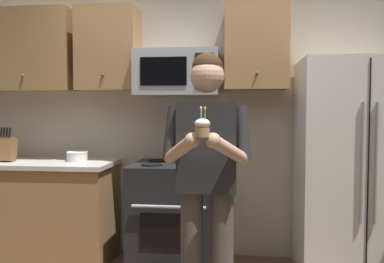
{
  "coord_description": "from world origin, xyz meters",
  "views": [
    {
      "loc": [
        0.41,
        -2.14,
        1.39
      ],
      "look_at": [
        0.1,
        0.48,
        1.25
      ],
      "focal_mm": 38.03,
      "sensor_mm": 36.0,
      "label": 1
    }
  ],
  "objects_px": {
    "refrigerator": "(354,169)",
    "person": "(207,171)",
    "bowl_large_white": "(77,156)",
    "microwave": "(177,73)",
    "cupcake": "(202,127)",
    "oven_range": "(176,215)",
    "knife_block": "(6,149)"
  },
  "relations": [
    {
      "from": "refrigerator",
      "to": "person",
      "type": "bearing_deg",
      "value": -143.65
    },
    {
      "from": "bowl_large_white",
      "to": "refrigerator",
      "type": "bearing_deg",
      "value": -2.2
    },
    {
      "from": "microwave",
      "to": "refrigerator",
      "type": "relative_size",
      "value": 0.41
    },
    {
      "from": "bowl_large_white",
      "to": "cupcake",
      "type": "bearing_deg",
      "value": -44.99
    },
    {
      "from": "oven_range",
      "to": "cupcake",
      "type": "relative_size",
      "value": 5.36
    },
    {
      "from": "oven_range",
      "to": "refrigerator",
      "type": "bearing_deg",
      "value": -1.5
    },
    {
      "from": "oven_range",
      "to": "refrigerator",
      "type": "height_order",
      "value": "refrigerator"
    },
    {
      "from": "microwave",
      "to": "refrigerator",
      "type": "distance_m",
      "value": 1.72
    },
    {
      "from": "cupcake",
      "to": "knife_block",
      "type": "bearing_deg",
      "value": 148.22
    },
    {
      "from": "refrigerator",
      "to": "cupcake",
      "type": "relative_size",
      "value": 10.35
    },
    {
      "from": "microwave",
      "to": "refrigerator",
      "type": "height_order",
      "value": "microwave"
    },
    {
      "from": "oven_range",
      "to": "person",
      "type": "relative_size",
      "value": 0.53
    },
    {
      "from": "oven_range",
      "to": "cupcake",
      "type": "bearing_deg",
      "value": -74.04
    },
    {
      "from": "oven_range",
      "to": "person",
      "type": "bearing_deg",
      "value": -68.59
    },
    {
      "from": "knife_block",
      "to": "bowl_large_white",
      "type": "bearing_deg",
      "value": 7.37
    },
    {
      "from": "person",
      "to": "refrigerator",
      "type": "bearing_deg",
      "value": 36.35
    },
    {
      "from": "oven_range",
      "to": "cupcake",
      "type": "height_order",
      "value": "cupcake"
    },
    {
      "from": "knife_block",
      "to": "cupcake",
      "type": "distance_m",
      "value": 2.27
    },
    {
      "from": "microwave",
      "to": "knife_block",
      "type": "distance_m",
      "value": 1.72
    },
    {
      "from": "microwave",
      "to": "oven_range",
      "type": "bearing_deg",
      "value": -90.02
    },
    {
      "from": "bowl_large_white",
      "to": "microwave",
      "type": "bearing_deg",
      "value": 4.06
    },
    {
      "from": "microwave",
      "to": "bowl_large_white",
      "type": "distance_m",
      "value": 1.19
    },
    {
      "from": "person",
      "to": "cupcake",
      "type": "distance_m",
      "value": 0.44
    },
    {
      "from": "microwave",
      "to": "cupcake",
      "type": "height_order",
      "value": "microwave"
    },
    {
      "from": "bowl_large_white",
      "to": "person",
      "type": "height_order",
      "value": "person"
    },
    {
      "from": "oven_range",
      "to": "knife_block",
      "type": "bearing_deg",
      "value": -178.92
    },
    {
      "from": "refrigerator",
      "to": "oven_range",
      "type": "bearing_deg",
      "value": 178.5
    },
    {
      "from": "oven_range",
      "to": "bowl_large_white",
      "type": "relative_size",
      "value": 4.84
    },
    {
      "from": "bowl_large_white",
      "to": "knife_block",
      "type": "bearing_deg",
      "value": -172.63
    },
    {
      "from": "oven_range",
      "to": "microwave",
      "type": "bearing_deg",
      "value": 89.98
    },
    {
      "from": "refrigerator",
      "to": "knife_block",
      "type": "bearing_deg",
      "value": 179.82
    },
    {
      "from": "oven_range",
      "to": "person",
      "type": "height_order",
      "value": "person"
    }
  ]
}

